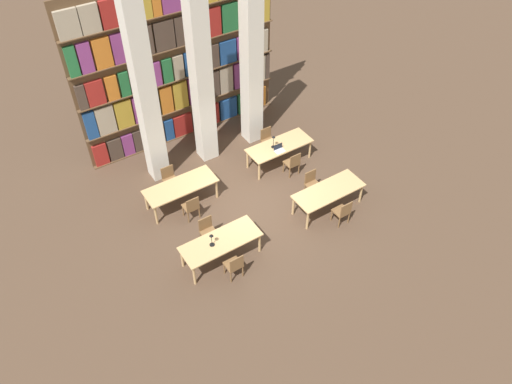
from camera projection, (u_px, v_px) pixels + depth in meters
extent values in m
plane|color=#4C3828|center=(254.00, 205.00, 15.05)|extent=(40.00, 40.00, 0.00)
cube|color=brown|center=(179.00, 62.00, 15.77)|extent=(6.91, 0.06, 5.50)
cube|color=brown|center=(187.00, 132.00, 17.67)|extent=(6.91, 0.35, 0.03)
cube|color=maroon|center=(100.00, 154.00, 16.14)|extent=(0.44, 0.20, 0.79)
cube|color=#47382D|center=(115.00, 149.00, 16.33)|extent=(0.45, 0.20, 0.79)
cube|color=#84387A|center=(127.00, 144.00, 16.51)|extent=(0.37, 0.20, 0.79)
cube|color=#47382D|center=(141.00, 139.00, 16.70)|extent=(0.58, 0.20, 0.79)
cube|color=#47382D|center=(157.00, 133.00, 16.93)|extent=(0.46, 0.20, 0.79)
cube|color=navy|center=(169.00, 129.00, 17.09)|extent=(0.31, 0.20, 0.79)
cube|color=maroon|center=(182.00, 124.00, 17.30)|extent=(0.68, 0.20, 0.79)
cube|color=#47382D|center=(196.00, 119.00, 17.52)|extent=(0.29, 0.20, 0.79)
cube|color=maroon|center=(209.00, 114.00, 17.72)|extent=(0.69, 0.20, 0.79)
cube|color=navy|center=(228.00, 108.00, 18.02)|extent=(0.67, 0.20, 0.79)
cube|color=#236B38|center=(243.00, 102.00, 18.27)|extent=(0.49, 0.20, 0.79)
cube|color=orange|center=(257.00, 97.00, 18.52)|extent=(0.62, 0.20, 0.79)
cube|color=brown|center=(184.00, 106.00, 16.91)|extent=(6.91, 0.35, 0.03)
cube|color=navy|center=(90.00, 125.00, 15.29)|extent=(0.34, 0.20, 0.97)
cube|color=tan|center=(105.00, 120.00, 15.48)|extent=(0.57, 0.20, 0.97)
cube|color=#B7932D|center=(124.00, 113.00, 15.72)|extent=(0.54, 0.20, 0.97)
cube|color=#84387A|center=(140.00, 108.00, 15.94)|extent=(0.49, 0.20, 0.97)
cube|color=#236B38|center=(153.00, 104.00, 16.12)|extent=(0.34, 0.20, 0.97)
cube|color=orange|center=(166.00, 99.00, 16.29)|extent=(0.41, 0.20, 0.97)
cube|color=#B7932D|center=(180.00, 95.00, 16.49)|extent=(0.49, 0.20, 0.97)
cube|color=#84387A|center=(194.00, 90.00, 16.70)|extent=(0.46, 0.20, 0.97)
cube|color=#47382D|center=(210.00, 84.00, 16.94)|extent=(0.64, 0.20, 0.97)
cube|color=tan|center=(225.00, 79.00, 17.18)|extent=(0.49, 0.20, 0.97)
cube|color=#84387A|center=(238.00, 75.00, 17.38)|extent=(0.35, 0.20, 0.97)
cube|color=maroon|center=(250.00, 71.00, 17.57)|extent=(0.52, 0.20, 0.97)
cube|color=tan|center=(261.00, 67.00, 17.75)|extent=(0.27, 0.20, 0.97)
cube|color=#47382D|center=(266.00, 66.00, 17.85)|extent=(0.15, 0.20, 0.97)
cube|color=brown|center=(181.00, 77.00, 16.15)|extent=(6.91, 0.35, 0.03)
cube|color=#47382D|center=(81.00, 97.00, 14.57)|extent=(0.26, 0.20, 0.80)
cube|color=maroon|center=(95.00, 92.00, 14.74)|extent=(0.53, 0.20, 0.80)
cube|color=orange|center=(111.00, 87.00, 14.94)|extent=(0.36, 0.20, 0.80)
cube|color=#236B38|center=(124.00, 83.00, 15.09)|extent=(0.29, 0.20, 0.80)
cube|color=#236B38|center=(140.00, 78.00, 15.30)|extent=(0.64, 0.20, 0.80)
cube|color=#84387A|center=(155.00, 74.00, 15.50)|extent=(0.31, 0.20, 0.80)
cube|color=#236B38|center=(167.00, 70.00, 15.65)|extent=(0.32, 0.20, 0.80)
cube|color=tan|center=(178.00, 67.00, 15.81)|extent=(0.34, 0.20, 0.80)
cube|color=navy|center=(191.00, 62.00, 16.00)|extent=(0.52, 0.20, 0.80)
cube|color=#47382D|center=(209.00, 57.00, 16.25)|extent=(0.69, 0.20, 0.80)
cube|color=navy|center=(227.00, 51.00, 16.52)|extent=(0.60, 0.20, 0.80)
cube|color=#84387A|center=(242.00, 47.00, 16.75)|extent=(0.46, 0.20, 0.80)
cube|color=tan|center=(258.00, 42.00, 17.00)|extent=(0.69, 0.20, 0.80)
cube|color=brown|center=(177.00, 46.00, 15.38)|extent=(6.91, 0.35, 0.03)
cube|color=#236B38|center=(71.00, 61.00, 13.78)|extent=(0.30, 0.20, 0.91)
cube|color=#84387A|center=(85.00, 57.00, 13.92)|extent=(0.37, 0.20, 0.91)
cube|color=orange|center=(102.00, 52.00, 14.12)|extent=(0.50, 0.20, 0.91)
cube|color=#84387A|center=(123.00, 47.00, 14.37)|extent=(0.66, 0.20, 0.91)
cube|color=#47382D|center=(143.00, 41.00, 14.62)|extent=(0.56, 0.20, 0.91)
cube|color=#47382D|center=(164.00, 35.00, 14.88)|extent=(0.63, 0.20, 0.91)
cube|color=#47382D|center=(182.00, 30.00, 15.11)|extent=(0.49, 0.20, 0.91)
cube|color=orange|center=(196.00, 26.00, 15.30)|extent=(0.41, 0.20, 0.91)
cube|color=maroon|center=(211.00, 22.00, 15.52)|extent=(0.58, 0.20, 0.91)
cube|color=#236B38|center=(229.00, 17.00, 15.77)|extent=(0.55, 0.20, 0.91)
cube|color=maroon|center=(244.00, 13.00, 15.99)|extent=(0.48, 0.20, 0.91)
cube|color=#B7932D|center=(260.00, 8.00, 16.23)|extent=(0.62, 0.20, 0.91)
cube|color=brown|center=(173.00, 11.00, 14.62)|extent=(6.91, 0.35, 0.03)
cube|color=tan|center=(67.00, 24.00, 13.11)|extent=(0.61, 0.20, 0.80)
cube|color=tan|center=(89.00, 18.00, 13.35)|extent=(0.53, 0.20, 0.80)
cube|color=maroon|center=(109.00, 13.00, 13.56)|extent=(0.48, 0.20, 0.80)
cube|color=#84387A|center=(127.00, 9.00, 13.77)|extent=(0.43, 0.20, 0.80)
cube|color=#B7932D|center=(143.00, 5.00, 13.96)|extent=(0.46, 0.20, 0.80)
cube|color=orange|center=(155.00, 2.00, 14.11)|extent=(0.27, 0.20, 0.80)
cube|color=silver|center=(145.00, 94.00, 14.01)|extent=(0.55, 0.55, 6.00)
cube|color=silver|center=(201.00, 76.00, 14.70)|extent=(0.55, 0.55, 6.00)
cube|color=silver|center=(251.00, 60.00, 15.40)|extent=(0.55, 0.55, 6.00)
cube|color=tan|center=(221.00, 241.00, 13.10)|extent=(2.16, 0.85, 0.04)
cylinder|color=tan|center=(194.00, 275.00, 12.76)|extent=(0.07, 0.07, 0.69)
cylinder|color=tan|center=(259.00, 243.00, 13.54)|extent=(0.07, 0.07, 0.69)
cylinder|color=tan|center=(182.00, 258.00, 13.17)|extent=(0.07, 0.07, 0.69)
cylinder|color=tan|center=(246.00, 227.00, 13.96)|extent=(0.07, 0.07, 0.69)
cylinder|color=brown|center=(224.00, 268.00, 13.09)|extent=(0.04, 0.04, 0.41)
cylinder|color=brown|center=(236.00, 262.00, 13.23)|extent=(0.04, 0.04, 0.41)
cylinder|color=brown|center=(231.00, 277.00, 12.89)|extent=(0.04, 0.04, 0.41)
cylinder|color=brown|center=(243.00, 271.00, 13.03)|extent=(0.04, 0.04, 0.41)
cube|color=brown|center=(233.00, 264.00, 12.91)|extent=(0.42, 0.40, 0.04)
cube|color=brown|center=(237.00, 264.00, 12.63)|extent=(0.40, 0.03, 0.42)
cylinder|color=brown|center=(218.00, 240.00, 13.81)|extent=(0.04, 0.04, 0.41)
cylinder|color=brown|center=(207.00, 245.00, 13.67)|extent=(0.04, 0.04, 0.41)
cylinder|color=brown|center=(212.00, 232.00, 14.01)|extent=(0.04, 0.04, 0.41)
cylinder|color=brown|center=(201.00, 237.00, 13.87)|extent=(0.04, 0.04, 0.41)
cube|color=brown|center=(209.00, 233.00, 13.68)|extent=(0.42, 0.40, 0.04)
cube|color=brown|center=(205.00, 223.00, 13.63)|extent=(0.40, 0.03, 0.42)
cylinder|color=black|center=(212.00, 245.00, 12.99)|extent=(0.14, 0.14, 0.01)
cylinder|color=black|center=(212.00, 240.00, 12.86)|extent=(0.02, 0.02, 0.33)
cone|color=black|center=(211.00, 235.00, 12.72)|extent=(0.11, 0.11, 0.07)
cube|color=tan|center=(329.00, 191.00, 14.49)|extent=(2.16, 0.85, 0.04)
cylinder|color=tan|center=(307.00, 220.00, 14.14)|extent=(0.07, 0.07, 0.69)
cylinder|color=tan|center=(361.00, 194.00, 14.93)|extent=(0.07, 0.07, 0.69)
cylinder|color=tan|center=(293.00, 206.00, 14.56)|extent=(0.07, 0.07, 0.69)
cylinder|color=tan|center=(346.00, 181.00, 15.34)|extent=(0.07, 0.07, 0.69)
cylinder|color=brown|center=(332.00, 215.00, 14.47)|extent=(0.04, 0.04, 0.41)
cylinder|color=brown|center=(341.00, 211.00, 14.61)|extent=(0.04, 0.04, 0.41)
cylinder|color=brown|center=(339.00, 223.00, 14.26)|extent=(0.04, 0.04, 0.41)
cylinder|color=brown|center=(349.00, 218.00, 14.41)|extent=(0.04, 0.04, 0.41)
cube|color=brown|center=(341.00, 211.00, 14.28)|extent=(0.42, 0.40, 0.04)
cube|color=brown|center=(346.00, 209.00, 14.01)|extent=(0.40, 0.03, 0.42)
cylinder|color=brown|center=(321.00, 192.00, 15.18)|extent=(0.04, 0.04, 0.41)
cylinder|color=brown|center=(312.00, 196.00, 15.04)|extent=(0.04, 0.04, 0.41)
cylinder|color=brown|center=(314.00, 185.00, 15.39)|extent=(0.04, 0.04, 0.41)
cylinder|color=brown|center=(305.00, 190.00, 15.25)|extent=(0.04, 0.04, 0.41)
cube|color=brown|center=(313.00, 185.00, 15.06)|extent=(0.42, 0.40, 0.04)
cube|color=brown|center=(310.00, 176.00, 15.01)|extent=(0.40, 0.03, 0.42)
cube|color=tan|center=(181.00, 186.00, 14.63)|extent=(2.16, 0.85, 0.04)
cylinder|color=tan|center=(156.00, 215.00, 14.29)|extent=(0.07, 0.07, 0.69)
cylinder|color=tan|center=(217.00, 189.00, 15.07)|extent=(0.07, 0.07, 0.69)
cylinder|color=tan|center=(146.00, 201.00, 14.70)|extent=(0.07, 0.07, 0.69)
cylinder|color=tan|center=(206.00, 176.00, 15.49)|extent=(0.07, 0.07, 0.69)
cylinder|color=brown|center=(183.00, 211.00, 14.61)|extent=(0.04, 0.04, 0.41)
cylinder|color=brown|center=(194.00, 206.00, 14.75)|extent=(0.04, 0.04, 0.41)
cylinder|color=brown|center=(188.00, 218.00, 14.41)|extent=(0.04, 0.04, 0.41)
cylinder|color=brown|center=(199.00, 213.00, 14.55)|extent=(0.04, 0.04, 0.41)
cube|color=brown|center=(190.00, 206.00, 14.42)|extent=(0.42, 0.40, 0.04)
cube|color=brown|center=(193.00, 204.00, 14.15)|extent=(0.40, 0.03, 0.42)
cylinder|color=brown|center=(179.00, 187.00, 15.32)|extent=(0.04, 0.04, 0.41)
cylinder|color=brown|center=(169.00, 192.00, 15.18)|extent=(0.04, 0.04, 0.41)
cylinder|color=brown|center=(175.00, 181.00, 15.53)|extent=(0.04, 0.04, 0.41)
cylinder|color=brown|center=(164.00, 185.00, 15.39)|extent=(0.04, 0.04, 0.41)
cube|color=brown|center=(171.00, 181.00, 15.20)|extent=(0.42, 0.40, 0.04)
cube|color=brown|center=(167.00, 172.00, 15.15)|extent=(0.40, 0.03, 0.42)
cube|color=tan|center=(279.00, 145.00, 16.00)|extent=(2.16, 0.85, 0.04)
cylinder|color=tan|center=(259.00, 171.00, 15.65)|extent=(0.07, 0.07, 0.69)
cylinder|color=tan|center=(310.00, 149.00, 16.44)|extent=(0.07, 0.07, 0.69)
cylinder|color=tan|center=(247.00, 159.00, 16.07)|extent=(0.07, 0.07, 0.69)
cylinder|color=tan|center=(297.00, 138.00, 16.85)|extent=(0.07, 0.07, 0.69)
cylinder|color=brown|center=(283.00, 167.00, 16.01)|extent=(0.04, 0.04, 0.41)
cylinder|color=brown|center=(293.00, 163.00, 16.15)|extent=(0.04, 0.04, 0.41)
cylinder|color=brown|center=(290.00, 173.00, 15.80)|extent=(0.04, 0.04, 0.41)
cylinder|color=brown|center=(299.00, 169.00, 15.94)|extent=(0.04, 0.04, 0.41)
cube|color=brown|center=(291.00, 163.00, 15.82)|extent=(0.42, 0.40, 0.04)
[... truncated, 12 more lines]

